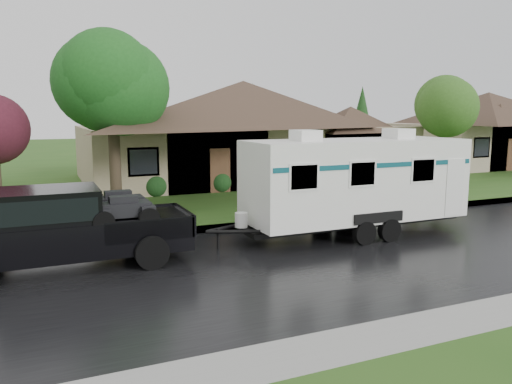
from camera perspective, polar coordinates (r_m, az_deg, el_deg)
ground at (r=16.55m, az=10.58°, el=-4.74°), size 140.00×140.00×0.00m
road at (r=14.99m, az=14.89°, el=-6.31°), size 140.00×8.00×0.01m
curb at (r=18.38m, az=6.66°, el=-3.03°), size 140.00×0.50×0.15m
lawn at (r=29.94m, az=-5.70°, el=1.61°), size 140.00×26.00×0.15m
house_main at (r=29.40m, az=-0.80°, el=8.40°), size 19.44×10.80×6.90m
house_neighbor at (r=41.79m, az=25.28°, el=7.34°), size 15.12×9.72×6.45m
tree_left_green at (r=20.37m, az=-16.18°, el=11.69°), size 4.20×4.20×6.94m
tree_right_green at (r=29.59m, az=20.56°, el=9.01°), size 3.52×3.52×5.83m
shrub_row at (r=25.36m, az=2.58°, el=1.64°), size 13.60×1.00×1.00m
pickup_truck at (r=13.47m, az=-21.41°, el=-3.58°), size 6.13×2.33×2.04m
travel_trailer at (r=16.20m, az=11.29°, el=1.42°), size 7.55×2.65×3.39m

